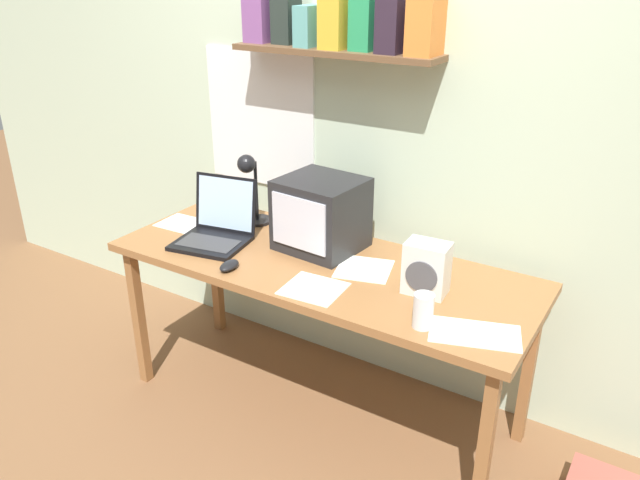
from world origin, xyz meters
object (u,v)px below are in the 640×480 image
at_px(desk_lamp, 250,183).
at_px(space_heater, 426,268).
at_px(corner_desk, 320,275).
at_px(juice_glass, 423,312).
at_px(open_notebook, 364,269).
at_px(loose_paper_near_monitor, 184,224).
at_px(loose_paper_near_laptop, 314,289).
at_px(computer_mouse, 229,266).
at_px(laptop, 217,226).
at_px(crt_monitor, 321,214).
at_px(printed_handout, 475,334).

height_order(desk_lamp, space_heater, desk_lamp).
relative_size(corner_desk, juice_glass, 14.47).
xyz_separation_m(space_heater, open_notebook, (-0.28, 0.05, -0.10)).
xyz_separation_m(desk_lamp, loose_paper_near_monitor, (-0.27, -0.17, -0.20)).
relative_size(juice_glass, loose_paper_near_laptop, 0.52).
height_order(corner_desk, computer_mouse, computer_mouse).
distance_m(corner_desk, computer_mouse, 0.38).
distance_m(laptop, loose_paper_near_monitor, 0.27).
height_order(crt_monitor, computer_mouse, crt_monitor).
distance_m(computer_mouse, loose_paper_near_laptop, 0.38).
distance_m(crt_monitor, loose_paper_near_laptop, 0.41).
relative_size(printed_handout, open_notebook, 1.27).
height_order(printed_handout, open_notebook, same).
xyz_separation_m(corner_desk, loose_paper_near_monitor, (-0.76, 0.00, 0.06)).
bearing_deg(computer_mouse, juice_glass, 0.91).
bearing_deg(corner_desk, loose_paper_near_laptop, -63.90).
bearing_deg(computer_mouse, loose_paper_near_laptop, 5.89).
bearing_deg(computer_mouse, laptop, 138.94).
bearing_deg(desk_lamp, loose_paper_near_laptop, -20.56).
relative_size(open_notebook, loose_paper_near_monitor, 1.11).
bearing_deg(open_notebook, crt_monitor, 161.23).
relative_size(crt_monitor, computer_mouse, 3.21).
bearing_deg(computer_mouse, space_heater, 17.95).
distance_m(desk_lamp, computer_mouse, 0.51).
relative_size(desk_lamp, printed_handout, 1.01).
height_order(laptop, computer_mouse, laptop).
bearing_deg(desk_lamp, juice_glass, -8.89).
bearing_deg(crt_monitor, corner_desk, -54.78).
distance_m(desk_lamp, loose_paper_near_laptop, 0.74).
xyz_separation_m(corner_desk, desk_lamp, (-0.49, 0.18, 0.26)).
bearing_deg(printed_handout, loose_paper_near_monitor, 172.74).
xyz_separation_m(corner_desk, open_notebook, (0.19, 0.04, 0.06)).
relative_size(juice_glass, open_notebook, 0.47).
height_order(space_heater, loose_paper_near_laptop, space_heater).
distance_m(juice_glass, open_notebook, 0.47).
xyz_separation_m(printed_handout, loose_paper_near_laptop, (-0.62, -0.02, 0.00)).
bearing_deg(loose_paper_near_laptop, juice_glass, -3.26).
bearing_deg(loose_paper_near_monitor, loose_paper_near_laptop, -13.85).
bearing_deg(juice_glass, computer_mouse, -179.09).
distance_m(desk_lamp, loose_paper_near_monitor, 0.38).
bearing_deg(desk_lamp, computer_mouse, -50.86).
relative_size(corner_desk, loose_paper_near_monitor, 7.50).
distance_m(crt_monitor, laptop, 0.47).
relative_size(computer_mouse, open_notebook, 0.42).
height_order(crt_monitor, space_heater, crt_monitor).
relative_size(computer_mouse, loose_paper_near_laptop, 0.47).
bearing_deg(printed_handout, corner_desk, 165.59).
bearing_deg(desk_lamp, crt_monitor, 5.63).
bearing_deg(loose_paper_near_monitor, desk_lamp, 32.92).
distance_m(laptop, printed_handout, 1.24).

